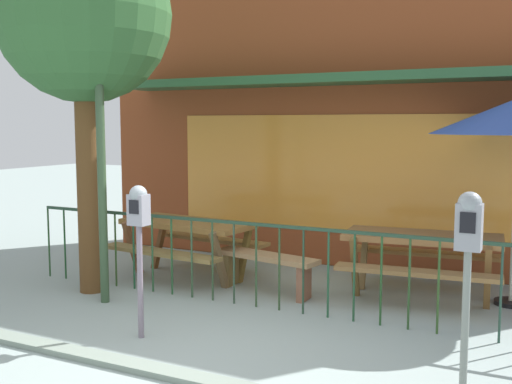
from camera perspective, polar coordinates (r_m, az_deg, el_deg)
ground at (r=5.69m, az=-6.30°, el=-15.03°), size 40.00×40.00×0.00m
pub_storefront at (r=9.11m, az=8.17°, el=8.09°), size 7.84×1.30×4.73m
patio_fence_front at (r=6.87m, az=1.09°, el=-5.47°), size 6.61×0.04×0.97m
picnic_table_left at (r=8.32m, az=-6.40°, el=-3.79°), size 1.94×1.55×0.79m
picnic_table_right at (r=7.54m, az=15.15°, el=-5.03°), size 1.93×1.53×0.79m
patio_bench at (r=7.59m, az=0.93°, el=-6.73°), size 1.44×0.59×0.48m
parking_meter_near at (r=5.96m, az=-10.83°, el=-2.63°), size 0.18×0.17×1.49m
parking_meter_far at (r=4.68m, az=19.11°, el=-4.40°), size 0.18×0.17×1.59m
street_tree at (r=7.81m, az=-15.69°, el=15.21°), size 2.08×2.08×4.39m
street_lamp at (r=7.21m, az=-14.35°, el=9.55°), size 0.28×0.28×3.80m
curb_edge at (r=5.36m, az=-8.85°, el=-16.42°), size 10.98×0.20×0.11m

